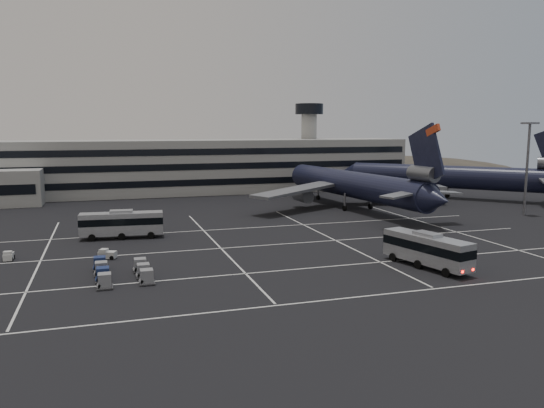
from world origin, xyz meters
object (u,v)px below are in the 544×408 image
at_px(trijet_main, 354,185).
at_px(tug_a, 8,256).
at_px(bus_near, 427,248).
at_px(bus_far, 122,223).
at_px(uld_cluster, 120,271).

relative_size(trijet_main, tug_a, 28.06).
xyz_separation_m(bus_near, tug_a, (-50.21, 19.45, -1.83)).
distance_m(bus_far, tug_a, 17.94).
xyz_separation_m(trijet_main, uld_cluster, (-49.32, -39.67, -4.44)).
relative_size(bus_near, bus_far, 1.00).
bearing_deg(tug_a, bus_near, -21.33).
bearing_deg(uld_cluster, bus_near, -10.03).
bearing_deg(bus_far, trijet_main, -66.20).
bearing_deg(bus_near, bus_far, 126.66).
height_order(trijet_main, tug_a, trijet_main).
distance_m(trijet_main, bus_near, 47.95).
xyz_separation_m(bus_far, uld_cluster, (-1.01, -23.12, -1.64)).
distance_m(bus_near, tug_a, 53.88).
xyz_separation_m(trijet_main, bus_near, (-12.78, -46.13, -2.84)).
relative_size(trijet_main, bus_far, 4.48).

